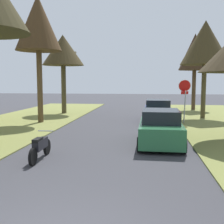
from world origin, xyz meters
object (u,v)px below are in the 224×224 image
at_px(street_tree_right_mid_b, 205,43).
at_px(street_tree_left_mid_b, 38,24).
at_px(street_tree_right_far, 195,53).
at_px(parked_sedan_navy, 158,111).
at_px(stop_sign_far, 185,92).
at_px(parked_sedan_green, 160,128).
at_px(parked_motorcycle, 40,147).
at_px(street_tree_left_far, 63,51).

bearing_deg(street_tree_right_mid_b, street_tree_left_mid_b, -162.54).
height_order(street_tree_right_far, street_tree_left_mid_b, street_tree_left_mid_b).
relative_size(street_tree_right_mid_b, parked_sedan_navy, 1.65).
height_order(stop_sign_far, parked_sedan_green, stop_sign_far).
xyz_separation_m(stop_sign_far, parked_motorcycle, (-6.30, -9.44, -1.66)).
bearing_deg(street_tree_right_mid_b, parked_motorcycle, -123.17).
distance_m(street_tree_right_far, street_tree_left_mid_b, 15.60).
relative_size(street_tree_right_mid_b, street_tree_left_mid_b, 0.86).
bearing_deg(stop_sign_far, street_tree_left_far, 153.69).
distance_m(street_tree_right_far, parked_sedan_navy, 10.57).
distance_m(street_tree_right_mid_b, street_tree_left_mid_b, 12.11).
height_order(street_tree_right_far, parked_sedan_navy, street_tree_right_far).
bearing_deg(parked_sedan_navy, street_tree_right_far, 65.86).
bearing_deg(parked_sedan_green, street_tree_left_far, 125.45).
height_order(parked_sedan_navy, parked_motorcycle, parked_sedan_navy).
distance_m(street_tree_left_mid_b, parked_sedan_green, 11.29).
height_order(street_tree_right_mid_b, street_tree_left_far, street_tree_right_mid_b).
xyz_separation_m(street_tree_right_mid_b, parked_sedan_green, (-3.65, -9.18, -4.96)).
relative_size(street_tree_right_far, parked_sedan_navy, 1.67).
height_order(parked_sedan_green, parked_motorcycle, parked_sedan_green).
distance_m(stop_sign_far, street_tree_left_far, 11.36).
relative_size(street_tree_left_mid_b, street_tree_left_far, 1.25).
bearing_deg(parked_sedan_navy, street_tree_left_mid_b, -169.01).
bearing_deg(stop_sign_far, parked_sedan_navy, 153.09).
xyz_separation_m(parked_sedan_navy, parked_motorcycle, (-4.59, -10.31, -0.24)).
relative_size(street_tree_left_mid_b, parked_sedan_navy, 1.92).
xyz_separation_m(parked_sedan_green, parked_motorcycle, (-4.43, -3.20, -0.24)).
xyz_separation_m(parked_sedan_green, parked_sedan_navy, (0.16, 7.11, 0.00)).
relative_size(street_tree_right_far, street_tree_left_mid_b, 0.87).
bearing_deg(parked_sedan_green, street_tree_right_far, 75.72).
xyz_separation_m(street_tree_left_mid_b, parked_motorcycle, (3.43, -8.75, -6.14)).
bearing_deg(street_tree_right_mid_b, stop_sign_far, -121.41).
distance_m(stop_sign_far, parked_sedan_green, 6.67).
height_order(street_tree_left_mid_b, parked_sedan_navy, street_tree_left_mid_b).
bearing_deg(street_tree_left_mid_b, street_tree_right_mid_b, 17.46).
distance_m(street_tree_left_mid_b, parked_motorcycle, 11.23).
height_order(street_tree_right_mid_b, parked_motorcycle, street_tree_right_mid_b).
bearing_deg(parked_sedan_green, parked_motorcycle, -144.20).
bearing_deg(parked_sedan_navy, parked_motorcycle, -114.01).
bearing_deg(parked_motorcycle, parked_sedan_navy, 65.99).
bearing_deg(street_tree_right_far, street_tree_left_mid_b, -139.55).
height_order(stop_sign_far, parked_sedan_navy, stop_sign_far).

